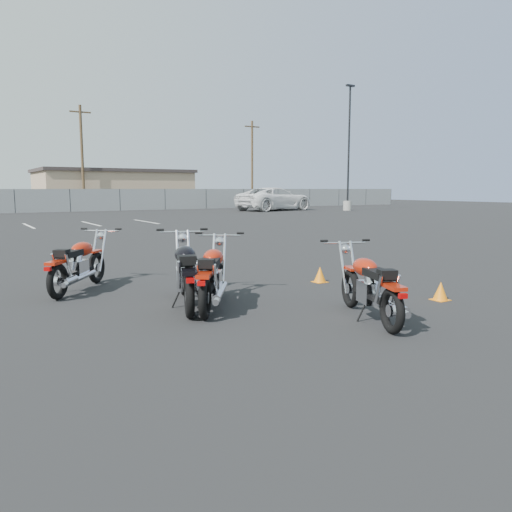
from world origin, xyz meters
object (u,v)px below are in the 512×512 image
motorcycle_third_red (212,276)px  motorcycle_second_black (187,273)px  motorcycle_front_red (78,264)px  white_van (275,192)px  motorcycle_rear_red (370,286)px

motorcycle_third_red → motorcycle_second_black: bearing=135.5°
motorcycle_third_red → motorcycle_front_red: bearing=121.8°
motorcycle_front_red → motorcycle_second_black: size_ratio=0.85×
motorcycle_second_black → white_van: white_van is taller
motorcycle_front_red → motorcycle_rear_red: size_ratio=0.93×
motorcycle_rear_red → motorcycle_third_red: bearing=130.5°
motorcycle_front_red → motorcycle_second_black: (1.18, -2.08, 0.04)m
white_van → motorcycle_third_red: bearing=134.2°
motorcycle_front_red → motorcycle_rear_red: motorcycle_front_red is taller
motorcycle_second_black → motorcycle_rear_red: (1.84, -2.10, -0.05)m
motorcycle_front_red → motorcycle_second_black: bearing=-60.5°
motorcycle_second_black → motorcycle_rear_red: size_ratio=1.10×
motorcycle_front_red → motorcycle_rear_red: bearing=-54.2°
motorcycle_front_red → motorcycle_third_red: bearing=-58.2°
white_van → motorcycle_second_black: bearing=133.6°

